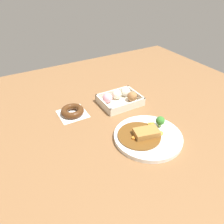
% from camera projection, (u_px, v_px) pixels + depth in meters
% --- Properties ---
extents(ground_plane, '(1.60, 1.60, 0.00)m').
position_uv_depth(ground_plane, '(135.00, 119.00, 1.01)').
color(ground_plane, brown).
extents(curry_plate, '(0.28, 0.28, 0.07)m').
position_uv_depth(curry_plate, '(147.00, 136.00, 0.89)').
color(curry_plate, white).
rests_on(curry_plate, ground_plane).
extents(donut_box, '(0.20, 0.16, 0.06)m').
position_uv_depth(donut_box, '(120.00, 98.00, 1.12)').
color(donut_box, beige).
rests_on(donut_box, ground_plane).
extents(chocolate_ring_donut, '(0.13, 0.13, 0.03)m').
position_uv_depth(chocolate_ring_donut, '(72.00, 111.00, 1.04)').
color(chocolate_ring_donut, white).
rests_on(chocolate_ring_donut, ground_plane).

